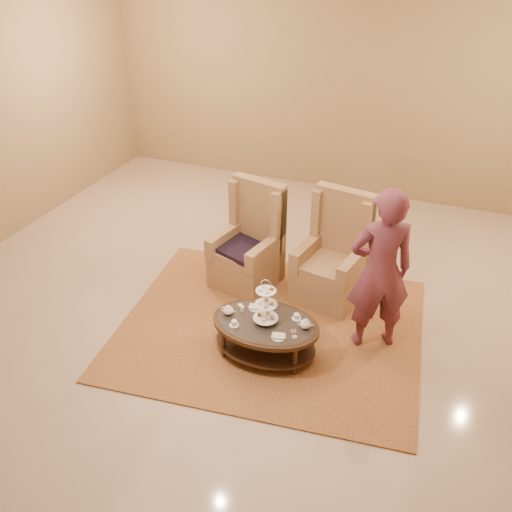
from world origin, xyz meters
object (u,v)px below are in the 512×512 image
at_px(armchair_left, 250,250).
at_px(person, 380,271).
at_px(armchair_right, 333,263).
at_px(tea_table, 266,328).

relative_size(armchair_left, person, 0.71).
height_order(armchair_right, person, person).
distance_m(armchair_left, armchair_right, 1.03).
bearing_deg(armchair_right, person, -37.96).
xyz_separation_m(armchair_left, person, (1.67, -0.63, 0.47)).
bearing_deg(tea_table, armchair_right, 74.35).
bearing_deg(armchair_left, person, -8.37).
bearing_deg(tea_table, armchair_left, 118.10).
height_order(armchair_left, person, person).
relative_size(tea_table, person, 0.62).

